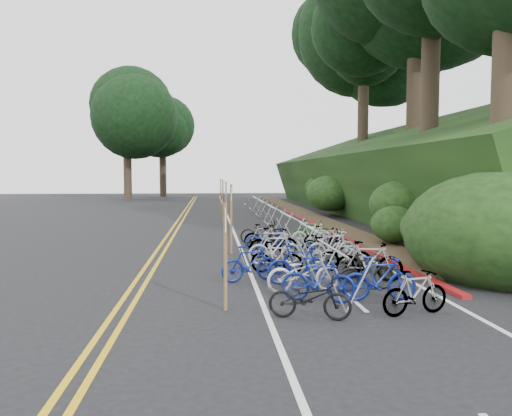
{
  "coord_description": "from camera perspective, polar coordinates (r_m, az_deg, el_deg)",
  "views": [
    {
      "loc": [
        -0.13,
        -12.73,
        2.89
      ],
      "look_at": [
        1.94,
        9.95,
        1.3
      ],
      "focal_mm": 35.0,
      "sensor_mm": 36.0,
      "label": 1
    }
  ],
  "objects": [
    {
      "name": "ground",
      "position": [
        13.06,
        -4.56,
        -8.81
      ],
      "size": [
        120.0,
        120.0,
        0.0
      ],
      "primitive_type": "plane",
      "color": "black",
      "rests_on": "ground"
    },
    {
      "name": "road_markings",
      "position": [
        23.03,
        -3.28,
        -3.21
      ],
      "size": [
        7.47,
        80.0,
        0.01
      ],
      "color": "gold",
      "rests_on": "ground"
    },
    {
      "name": "red_curb",
      "position": [
        25.57,
        8.01,
        -2.42
      ],
      "size": [
        0.25,
        28.0,
        0.1
      ],
      "primitive_type": "cube",
      "color": "maroon",
      "rests_on": "ground"
    },
    {
      "name": "embankment",
      "position": [
        34.37,
        17.2,
        3.28
      ],
      "size": [
        14.3,
        48.14,
        9.11
      ],
      "color": "black",
      "rests_on": "ground"
    },
    {
      "name": "tree_cluster",
      "position": [
        37.68,
        10.91,
        20.31
      ],
      "size": [
        34.35,
        55.62,
        21.8
      ],
      "color": "#2D2319",
      "rests_on": "ground"
    },
    {
      "name": "bike_rack_front",
      "position": [
        11.74,
        8.6,
        -6.01
      ],
      "size": [
        1.15,
        2.83,
        1.19
      ],
      "color": "#999DA4",
      "rests_on": "ground"
    },
    {
      "name": "bike_racks_rest",
      "position": [
        26.0,
        1.72,
        -0.5
      ],
      "size": [
        1.14,
        23.0,
        1.17
      ],
      "color": "#999DA4",
      "rests_on": "ground"
    },
    {
      "name": "signpost_near",
      "position": [
        10.51,
        -3.52,
        -4.69
      ],
      "size": [
        0.08,
        0.4,
        2.27
      ],
      "color": "brown",
      "rests_on": "ground"
    },
    {
      "name": "signposts_rest",
      "position": [
        26.78,
        -3.65,
        0.86
      ],
      "size": [
        0.08,
        18.4,
        2.5
      ],
      "color": "brown",
      "rests_on": "ground"
    },
    {
      "name": "bike_front",
      "position": [
        13.42,
        -0.68,
        -6.34
      ],
      "size": [
        0.88,
        1.67,
        0.97
      ],
      "primitive_type": "imported",
      "rotation": [
        0.0,
        0.0,
        1.85
      ],
      "color": "navy",
      "rests_on": "ground"
    },
    {
      "name": "bike_valet",
      "position": [
        15.49,
        6.11,
        -4.94
      ],
      "size": [
        3.24,
        12.47,
        1.09
      ],
      "color": "black",
      "rests_on": "ground"
    }
  ]
}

